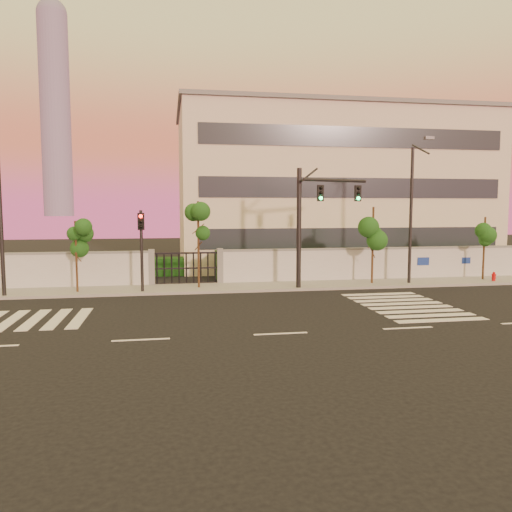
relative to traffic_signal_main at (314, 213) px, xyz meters
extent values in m
plane|color=black|center=(-4.00, -9.39, -4.29)|extent=(120.00, 120.00, 0.00)
cube|color=gray|center=(-4.00, 1.11, -4.21)|extent=(60.00, 3.00, 0.15)
cube|color=#B4B7BC|center=(10.50, 2.61, -3.29)|extent=(31.00, 0.30, 2.00)
cube|color=slate|center=(10.50, 2.61, -2.23)|extent=(31.00, 0.36, 0.12)
cube|color=slate|center=(-9.00, 2.61, -3.19)|extent=(0.35, 0.35, 2.20)
cube|color=slate|center=(-5.00, 2.61, -3.19)|extent=(0.35, 0.35, 2.20)
cube|color=black|center=(5.00, 5.11, -3.39)|extent=(20.00, 2.00, 1.80)
cube|color=black|center=(-7.00, 7.61, -3.69)|extent=(6.00, 1.50, 1.20)
cube|color=beige|center=(5.00, 12.61, 1.71)|extent=(24.00, 12.00, 12.00)
cube|color=#262D38|center=(5.00, 6.59, -1.79)|extent=(22.00, 0.08, 1.40)
cube|color=#262D38|center=(5.00, 6.59, 1.71)|extent=(22.00, 0.08, 1.40)
cube|color=#262D38|center=(5.00, 6.59, 5.21)|extent=(22.00, 0.08, 1.40)
cube|color=slate|center=(5.00, 12.61, 7.81)|extent=(24.40, 12.40, 0.30)
cylinder|color=slate|center=(-69.00, 270.61, 50.71)|extent=(16.00, 16.00, 110.00)
sphere|color=slate|center=(-69.00, 270.61, 105.71)|extent=(16.00, 16.00, 16.00)
cube|color=silver|center=(-14.40, -5.39, -4.28)|extent=(0.50, 4.00, 0.02)
cube|color=silver|center=(-13.50, -5.39, -4.28)|extent=(0.50, 4.00, 0.02)
cube|color=silver|center=(-12.60, -5.39, -4.28)|extent=(0.50, 4.00, 0.02)
cube|color=silver|center=(-11.70, -5.39, -4.28)|extent=(0.50, 4.00, 0.02)
cube|color=silver|center=(3.00, -8.39, -4.28)|extent=(4.00, 0.50, 0.02)
cube|color=silver|center=(3.00, -7.49, -4.28)|extent=(4.00, 0.50, 0.02)
cube|color=silver|center=(3.00, -6.59, -4.28)|extent=(4.00, 0.50, 0.02)
cube|color=silver|center=(3.00, -5.69, -4.28)|extent=(4.00, 0.50, 0.02)
cube|color=silver|center=(3.00, -4.79, -4.28)|extent=(4.00, 0.50, 0.02)
cube|color=silver|center=(3.00, -3.89, -4.28)|extent=(4.00, 0.50, 0.02)
cube|color=silver|center=(3.00, -2.99, -4.28)|extent=(4.00, 0.50, 0.02)
cube|color=silver|center=(3.00, -2.09, -4.28)|extent=(4.00, 0.50, 0.02)
cube|color=silver|center=(-9.00, -9.39, -4.28)|extent=(2.00, 0.15, 0.01)
cube|color=silver|center=(-4.00, -9.39, -4.28)|extent=(2.00, 0.15, 0.01)
cube|color=silver|center=(1.00, -9.39, -4.28)|extent=(2.00, 0.15, 0.01)
cylinder|color=#382314|center=(-12.83, 0.63, -2.33)|extent=(0.11, 0.11, 3.92)
sphere|color=#134012|center=(-12.83, 0.63, -1.15)|extent=(1.01, 1.01, 1.01)
sphere|color=#134012|center=(-12.51, 0.82, -1.74)|extent=(0.77, 0.77, 0.77)
sphere|color=#134012|center=(-13.11, 0.49, -1.54)|extent=(0.74, 0.74, 0.74)
cylinder|color=#382314|center=(-6.37, 0.99, -1.80)|extent=(0.12, 0.12, 4.97)
sphere|color=#134012|center=(-6.37, 0.99, -0.32)|extent=(1.14, 1.14, 1.14)
sphere|color=#134012|center=(-6.00, 1.20, -1.06)|extent=(0.87, 0.87, 0.87)
sphere|color=#134012|center=(-6.68, 0.83, -0.81)|extent=(0.83, 0.83, 0.83)
cylinder|color=#382314|center=(3.86, 0.84, -1.96)|extent=(0.13, 0.13, 4.66)
sphere|color=#134012|center=(3.86, 0.84, -0.56)|extent=(1.15, 1.15, 1.15)
sphere|color=#134012|center=(4.23, 1.05, -1.26)|extent=(0.88, 0.88, 0.88)
sphere|color=#134012|center=(3.55, 0.69, -1.02)|extent=(0.83, 0.83, 0.83)
cylinder|color=#382314|center=(11.35, 1.16, -2.27)|extent=(0.12, 0.12, 4.04)
sphere|color=#134012|center=(11.35, 1.16, -1.05)|extent=(1.13, 1.13, 1.13)
sphere|color=#134012|center=(11.71, 1.36, -1.66)|extent=(0.87, 0.87, 0.87)
sphere|color=#134012|center=(11.04, 1.00, -1.46)|extent=(0.83, 0.83, 0.83)
cylinder|color=black|center=(-0.86, 0.01, -0.90)|extent=(0.26, 0.26, 6.78)
cylinder|color=black|center=(1.22, 0.01, 1.84)|extent=(4.03, 1.36, 0.18)
cube|color=black|center=(0.35, -0.04, 1.13)|extent=(0.38, 0.20, 0.98)
sphere|color=#0CF259|center=(0.35, -0.15, 0.82)|extent=(0.22, 0.22, 0.22)
cube|color=black|center=(2.54, -0.04, 1.13)|extent=(0.38, 0.20, 0.98)
sphere|color=#0CF259|center=(2.54, -0.15, 0.82)|extent=(0.22, 0.22, 0.22)
cylinder|color=black|center=(-9.42, 0.20, -2.05)|extent=(0.16, 0.16, 4.48)
cube|color=black|center=(-9.42, 0.15, -0.41)|extent=(0.35, 0.18, 0.90)
sphere|color=red|center=(-9.42, 0.04, -0.13)|extent=(0.20, 0.20, 0.20)
cylinder|color=black|center=(-16.31, 0.08, 0.09)|extent=(0.20, 0.20, 8.75)
cylinder|color=black|center=(6.09, 0.57, -0.24)|extent=(0.18, 0.18, 8.09)
cylinder|color=black|center=(6.09, -0.34, 3.60)|extent=(0.10, 1.94, 0.79)
cube|color=#3F3F44|center=(6.09, -1.25, 4.11)|extent=(0.51, 0.25, 0.15)
cylinder|color=#B10B0E|center=(11.54, 0.35, -4.05)|extent=(0.21, 0.21, 0.47)
cylinder|color=#B10B0E|center=(11.54, 0.35, -3.77)|extent=(0.26, 0.26, 0.09)
sphere|color=#B10B0E|center=(11.54, 0.35, -3.66)|extent=(0.17, 0.17, 0.17)
cylinder|color=#B10B0E|center=(11.54, 0.35, -3.96)|extent=(0.28, 0.14, 0.09)
camera|label=1|loc=(-7.97, -26.87, 0.31)|focal=35.00mm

